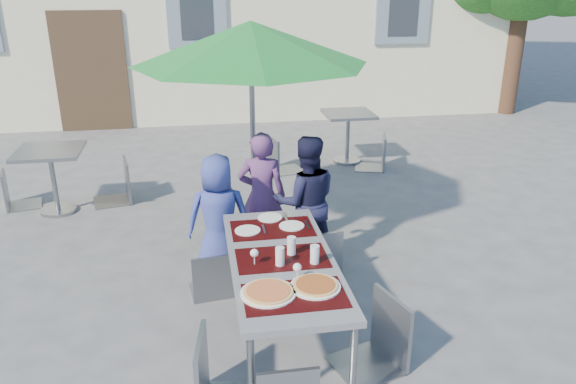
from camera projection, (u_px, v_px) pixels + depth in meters
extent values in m
plane|color=#4E4E51|center=(228.00, 369.00, 4.26)|extent=(90.00, 90.00, 0.00)
cube|color=#412F1F|center=(91.00, 72.00, 10.42)|extent=(1.30, 0.06, 2.20)
cube|color=slate|center=(196.00, 9.00, 10.33)|extent=(1.10, 0.06, 1.40)
cube|color=#262B33|center=(196.00, 9.00, 10.31)|extent=(0.60, 0.04, 1.10)
cube|color=slate|center=(403.00, 7.00, 10.94)|extent=(1.10, 0.06, 1.40)
cube|color=#262B33|center=(404.00, 7.00, 10.92)|extent=(0.60, 0.04, 1.10)
cylinder|color=#462C1E|center=(515.00, 46.00, 11.65)|extent=(0.36, 0.36, 2.80)
cube|color=#4F4F55|center=(282.00, 261.00, 4.34)|extent=(0.80, 1.85, 0.05)
cylinder|color=gray|center=(251.00, 380.00, 3.63)|extent=(0.05, 0.05, 0.70)
cylinder|color=gray|center=(353.00, 368.00, 3.74)|extent=(0.05, 0.05, 0.70)
cylinder|color=gray|center=(232.00, 256.00, 5.22)|extent=(0.05, 0.05, 0.70)
cylinder|color=gray|center=(303.00, 251.00, 5.33)|extent=(0.05, 0.05, 0.70)
cube|color=black|center=(295.00, 296.00, 3.83)|extent=(0.70, 0.42, 0.01)
cube|color=black|center=(282.00, 258.00, 4.33)|extent=(0.70, 0.42, 0.01)
cube|color=black|center=(272.00, 228.00, 4.84)|extent=(0.70, 0.42, 0.01)
cylinder|color=white|center=(268.00, 293.00, 3.84)|extent=(0.39, 0.39, 0.01)
cylinder|color=tan|center=(268.00, 291.00, 3.84)|extent=(0.35, 0.35, 0.01)
cylinder|color=#AC4110|center=(268.00, 290.00, 3.84)|extent=(0.30, 0.30, 0.01)
cylinder|color=white|center=(315.00, 286.00, 3.92)|extent=(0.36, 0.36, 0.01)
cylinder|color=tan|center=(315.00, 285.00, 3.92)|extent=(0.32, 0.32, 0.01)
cylinder|color=maroon|center=(315.00, 284.00, 3.92)|extent=(0.28, 0.28, 0.01)
cylinder|color=silver|center=(280.00, 257.00, 4.20)|extent=(0.07, 0.07, 0.15)
cylinder|color=silver|center=(291.00, 246.00, 4.37)|extent=(0.07, 0.07, 0.15)
cylinder|color=silver|center=(315.00, 255.00, 4.23)|extent=(0.07, 0.07, 0.15)
cylinder|color=silver|center=(255.00, 265.00, 4.24)|extent=(0.06, 0.06, 0.00)
cylinder|color=silver|center=(255.00, 260.00, 4.23)|extent=(0.01, 0.01, 0.08)
sphere|color=silver|center=(254.00, 253.00, 4.20)|extent=(0.06, 0.06, 0.06)
cylinder|color=silver|center=(297.00, 279.00, 4.04)|extent=(0.06, 0.06, 0.00)
cylinder|color=silver|center=(297.00, 275.00, 4.02)|extent=(0.01, 0.01, 0.08)
sphere|color=silver|center=(297.00, 267.00, 4.00)|extent=(0.06, 0.06, 0.06)
cylinder|color=white|center=(248.00, 230.00, 4.79)|extent=(0.22, 0.22, 0.01)
cube|color=#97999E|center=(264.00, 229.00, 4.81)|extent=(0.02, 0.18, 0.00)
cylinder|color=white|center=(292.00, 226.00, 4.87)|extent=(0.22, 0.22, 0.01)
cube|color=#97999E|center=(307.00, 225.00, 4.89)|extent=(0.02, 0.18, 0.00)
cylinder|color=white|center=(270.00, 218.00, 5.04)|extent=(0.22, 0.22, 0.01)
cube|color=#97999E|center=(285.00, 217.00, 5.06)|extent=(0.02, 0.18, 0.00)
imported|color=#354092|center=(219.00, 218.00, 5.37)|extent=(0.63, 0.42, 1.25)
imported|color=#60366F|center=(262.00, 196.00, 5.74)|extent=(0.55, 0.42, 1.36)
imported|color=#191937|center=(306.00, 202.00, 5.59)|extent=(0.68, 0.41, 1.36)
cube|color=gray|center=(209.00, 252.00, 5.17)|extent=(0.43, 0.43, 0.03)
cube|color=gray|center=(211.00, 239.00, 4.93)|extent=(0.38, 0.08, 0.45)
cylinder|color=gray|center=(224.00, 262.00, 5.44)|extent=(0.02, 0.02, 0.40)
cylinder|color=gray|center=(190.00, 267.00, 5.35)|extent=(0.02, 0.02, 0.40)
cylinder|color=gray|center=(231.00, 278.00, 5.15)|extent=(0.02, 0.02, 0.40)
cylinder|color=gray|center=(195.00, 283.00, 5.06)|extent=(0.02, 0.02, 0.40)
cube|color=gray|center=(247.00, 234.00, 5.41)|extent=(0.54, 0.54, 0.03)
cube|color=gray|center=(255.00, 217.00, 5.15)|extent=(0.42, 0.15, 0.52)
cylinder|color=gray|center=(258.00, 244.00, 5.73)|extent=(0.02, 0.02, 0.45)
cylinder|color=gray|center=(224.00, 251.00, 5.58)|extent=(0.02, 0.02, 0.45)
cylinder|color=gray|center=(273.00, 260.00, 5.42)|extent=(0.02, 0.02, 0.45)
cylinder|color=gray|center=(237.00, 268.00, 5.27)|extent=(0.02, 0.02, 0.45)
cube|color=gray|center=(314.00, 230.00, 5.50)|extent=(0.51, 0.51, 0.03)
cube|color=gray|center=(323.00, 214.00, 5.23)|extent=(0.42, 0.12, 0.51)
cylinder|color=gray|center=(323.00, 241.00, 5.80)|extent=(0.02, 0.02, 0.45)
cylinder|color=gray|center=(290.00, 247.00, 5.68)|extent=(0.02, 0.02, 0.45)
cylinder|color=gray|center=(338.00, 257.00, 5.48)|extent=(0.02, 0.02, 0.45)
cylinder|color=gray|center=(304.00, 263.00, 5.36)|extent=(0.02, 0.02, 0.45)
cube|color=#92969D|center=(233.00, 346.00, 3.72)|extent=(0.53, 0.53, 0.03)
cube|color=#92969D|center=(198.00, 311.00, 3.62)|extent=(0.10, 0.47, 0.55)
cylinder|color=#92969D|center=(264.00, 358.00, 4.01)|extent=(0.02, 0.02, 0.49)
cylinder|color=#92969D|center=(209.00, 359.00, 4.00)|extent=(0.02, 0.02, 0.49)
cube|color=gray|center=(369.00, 311.00, 4.11)|extent=(0.58, 0.58, 0.03)
cube|color=gray|center=(396.00, 271.00, 4.10)|extent=(0.17, 0.45, 0.55)
cylinder|color=gray|center=(330.00, 333.00, 4.29)|extent=(0.02, 0.02, 0.48)
cylinder|color=gray|center=(359.00, 363.00, 3.96)|extent=(0.02, 0.02, 0.48)
cylinder|color=gray|center=(374.00, 320.00, 4.45)|extent=(0.02, 0.02, 0.48)
cylinder|color=gray|center=(404.00, 347.00, 4.12)|extent=(0.02, 0.02, 0.48)
cube|color=gray|center=(288.00, 345.00, 3.44)|extent=(0.41, 0.03, 0.48)
cylinder|color=#97999E|center=(255.00, 232.00, 6.41)|extent=(0.50, 0.50, 0.10)
cylinder|color=gray|center=(253.00, 144.00, 6.02)|extent=(0.06, 0.06, 2.20)
cone|color=#1A772B|center=(251.00, 43.00, 5.64)|extent=(2.45, 2.45, 0.43)
cylinder|color=#97999E|center=(59.00, 210.00, 7.08)|extent=(0.44, 0.44, 0.04)
cylinder|color=gray|center=(54.00, 183.00, 6.95)|extent=(0.06, 0.06, 0.76)
cube|color=gray|center=(49.00, 151.00, 6.79)|extent=(0.76, 0.76, 0.04)
cube|color=gray|center=(19.00, 174.00, 7.12)|extent=(0.48, 0.48, 0.03)
cylinder|color=gray|center=(37.00, 193.00, 7.11)|extent=(0.02, 0.02, 0.42)
cylinder|color=gray|center=(37.00, 184.00, 7.41)|extent=(0.02, 0.02, 0.42)
cylinder|color=gray|center=(7.00, 197.00, 6.99)|extent=(0.02, 0.02, 0.42)
cylinder|color=gray|center=(8.00, 188.00, 7.29)|extent=(0.02, 0.02, 0.42)
cube|color=gray|center=(108.00, 166.00, 7.22)|extent=(0.54, 0.54, 0.03)
cube|color=gray|center=(123.00, 144.00, 7.19)|extent=(0.12, 0.46, 0.55)
cylinder|color=gray|center=(94.00, 181.00, 7.42)|extent=(0.02, 0.02, 0.48)
cylinder|color=gray|center=(95.00, 192.00, 7.07)|extent=(0.02, 0.02, 0.48)
cylinder|color=gray|center=(124.00, 178.00, 7.55)|extent=(0.02, 0.02, 0.48)
cylinder|color=gray|center=(127.00, 188.00, 7.20)|extent=(0.02, 0.02, 0.48)
cylinder|color=#97999E|center=(347.00, 160.00, 8.96)|extent=(0.44, 0.44, 0.04)
cylinder|color=gray|center=(348.00, 139.00, 8.83)|extent=(0.06, 0.06, 0.75)
cube|color=gray|center=(349.00, 114.00, 8.68)|extent=(0.75, 0.75, 0.04)
cube|color=gray|center=(287.00, 140.00, 8.39)|extent=(0.54, 0.54, 0.03)
cube|color=gray|center=(273.00, 123.00, 8.21)|extent=(0.13, 0.45, 0.54)
cylinder|color=gray|center=(304.00, 158.00, 8.37)|extent=(0.02, 0.02, 0.48)
cylinder|color=gray|center=(294.00, 151.00, 8.71)|extent=(0.02, 0.02, 0.48)
cylinder|color=gray|center=(279.00, 161.00, 8.24)|extent=(0.02, 0.02, 0.48)
cylinder|color=gray|center=(270.00, 154.00, 8.58)|extent=(0.02, 0.02, 0.48)
cube|color=gray|center=(371.00, 139.00, 8.50)|extent=(0.54, 0.54, 0.03)
cube|color=gray|center=(386.00, 122.00, 8.39)|extent=(0.15, 0.43, 0.52)
cylinder|color=gray|center=(358.00, 150.00, 8.79)|extent=(0.02, 0.02, 0.46)
cylinder|color=gray|center=(358.00, 157.00, 8.44)|extent=(0.02, 0.02, 0.46)
cylinder|color=gray|center=(382.00, 151.00, 8.75)|extent=(0.02, 0.02, 0.46)
cylinder|color=gray|center=(383.00, 158.00, 8.40)|extent=(0.02, 0.02, 0.46)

